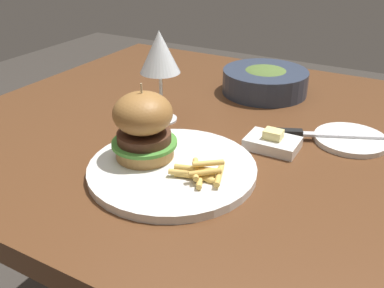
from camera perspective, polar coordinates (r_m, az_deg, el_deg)
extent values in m
cube|color=#56331C|center=(0.86, 6.00, 0.73)|extent=(1.13, 0.91, 0.04)
cylinder|color=#56331C|center=(1.56, -5.80, -1.63)|extent=(0.06, 0.06, 0.70)
cylinder|color=white|center=(0.70, -2.64, -3.32)|extent=(0.27, 0.27, 0.01)
cylinder|color=#B78447|center=(0.72, -6.30, -0.80)|extent=(0.10, 0.10, 0.02)
cylinder|color=#4C9338|center=(0.71, -6.36, 0.19)|extent=(0.11, 0.11, 0.01)
cylinder|color=#4C2D1E|center=(0.71, -6.40, 0.98)|extent=(0.09, 0.09, 0.02)
ellipsoid|color=#9C6A35|center=(0.69, -6.58, 4.11)|extent=(0.10, 0.10, 0.07)
cylinder|color=#CCB78C|center=(0.68, -6.70, 6.04)|extent=(0.00, 0.00, 0.05)
cylinder|color=#EABC5B|center=(0.65, 0.72, -4.35)|extent=(0.07, 0.01, 0.01)
cylinder|color=#EABC5B|center=(0.65, 1.07, -4.54)|extent=(0.03, 0.05, 0.01)
cylinder|color=#E0B251|center=(0.65, 0.26, -4.29)|extent=(0.06, 0.02, 0.01)
cylinder|color=#E0B251|center=(0.66, 3.70, -3.93)|extent=(0.03, 0.07, 0.01)
cylinder|color=#EABC5B|center=(0.65, -0.02, -3.90)|extent=(0.07, 0.03, 0.01)
cylinder|color=gold|center=(0.64, 1.72, -3.81)|extent=(0.04, 0.04, 0.01)
cylinder|color=#EABC5B|center=(0.66, 0.49, -3.37)|extent=(0.04, 0.06, 0.01)
cylinder|color=#E0B251|center=(0.65, 0.48, -3.33)|extent=(0.07, 0.03, 0.01)
cylinder|color=#EABC5B|center=(0.65, 2.16, -2.59)|extent=(0.04, 0.04, 0.01)
cylinder|color=silver|center=(0.89, -4.03, 3.34)|extent=(0.06, 0.06, 0.00)
cylinder|color=silver|center=(0.87, -4.14, 6.42)|extent=(0.01, 0.01, 0.10)
cone|color=silver|center=(0.84, -4.35, 12.17)|extent=(0.08, 0.08, 0.08)
cylinder|color=white|center=(0.85, 20.39, 0.58)|extent=(0.13, 0.13, 0.01)
cube|color=silver|center=(0.84, 20.47, 1.03)|extent=(0.17, 0.09, 0.00)
cube|color=black|center=(0.82, 12.45, 1.57)|extent=(0.06, 0.04, 0.01)
cube|color=white|center=(0.78, 10.67, 0.09)|extent=(0.09, 0.06, 0.02)
cube|color=#F4E58C|center=(0.77, 10.79, 1.28)|extent=(0.03, 0.03, 0.02)
cylinder|color=#2D384C|center=(1.04, 9.68, 8.21)|extent=(0.20, 0.20, 0.06)
ellipsoid|color=#4C662D|center=(1.03, 9.78, 9.35)|extent=(0.11, 0.11, 0.02)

